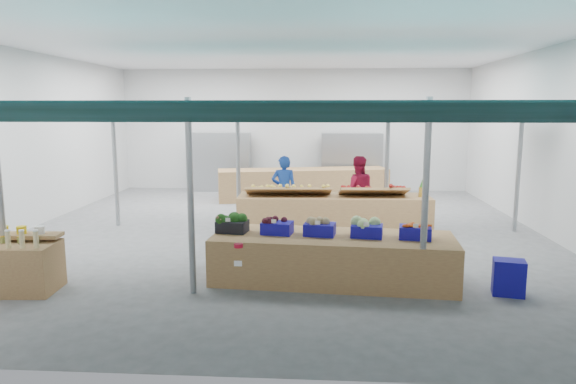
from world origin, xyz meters
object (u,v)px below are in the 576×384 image
Objects in this scene: fruit_counter at (334,216)px; vendor_left at (284,190)px; veg_counter at (333,258)px; vendor_right at (357,191)px; bottle_shelf at (2,264)px; crate_stack at (509,277)px.

fruit_counter is 2.50× the size of vendor_left.
vendor_right reaches higher than veg_counter.
bottle_shelf is 7.87m from crate_stack.
vendor_left is 1.00× the size of vendor_right.
fruit_counter is 1.68m from vendor_left.
crate_stack is (2.59, -3.61, -0.18)m from fruit_counter.
vendor_right reaches higher than bottle_shelf.
vendor_left reaches higher than veg_counter.
veg_counter is 3.12m from fruit_counter.
fruit_counter is 2.50× the size of vendor_right.
vendor_left is (-3.79, 4.71, 0.58)m from crate_stack.
vendor_right reaches higher than fruit_counter.
bottle_shelf is 6.48m from vendor_left.
bottle_shelf is 0.45× the size of veg_counter.
vendor_left is at bearing 128.86° from crate_stack.
fruit_counter is at bearing 59.95° from vendor_right.
fruit_counter is at bearing 136.05° from vendor_left.
fruit_counter is at bearing 125.71° from crate_stack.
veg_counter is at bearing 103.38° from vendor_left.
veg_counter is 4.38m from vendor_left.
crate_stack is at bearing -5.87° from veg_counter.
vendor_right reaches higher than crate_stack.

